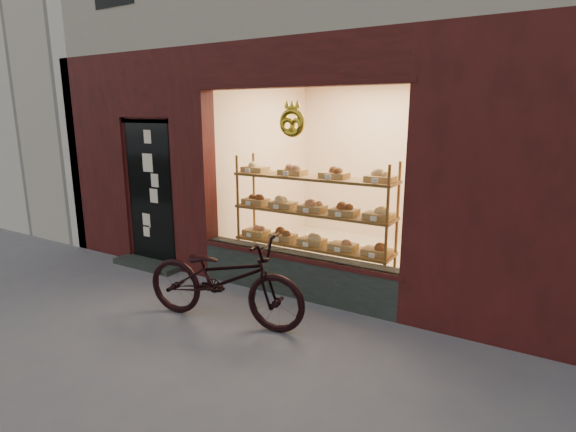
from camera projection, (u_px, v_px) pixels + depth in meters
The scene contains 4 objects.
ground at pixel (140, 362), 4.18m from camera, with size 90.00×90.00×0.00m, color #595966.
neighbor_left at pixel (46, 31), 12.58m from camera, with size 12.00×7.00×9.00m, color white.
display_shelf at pixel (312, 222), 5.89m from camera, with size 2.20×0.45×1.70m.
bicycle at pixel (224, 279), 4.88m from camera, with size 0.66×1.90×1.00m, color black.
Camera 1 is at (3.12, -2.53, 2.26)m, focal length 28.00 mm.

